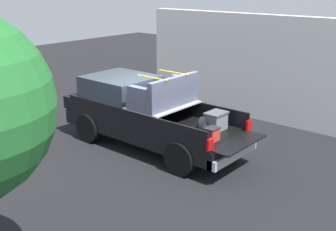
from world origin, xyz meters
TOP-DOWN VIEW (x-y plane):
  - ground_plane at (0.00, 0.00)m, footprint 40.00×40.00m
  - pickup_truck at (0.38, -0.00)m, footprint 6.05×2.06m
  - building_facade at (-0.52, -4.46)m, footprint 8.31×0.36m

SIDE VIEW (x-z plane):
  - ground_plane at x=0.00m, z-range 0.00..0.00m
  - pickup_truck at x=0.38m, z-range -0.12..2.11m
  - building_facade at x=-0.52m, z-range 0.00..3.59m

